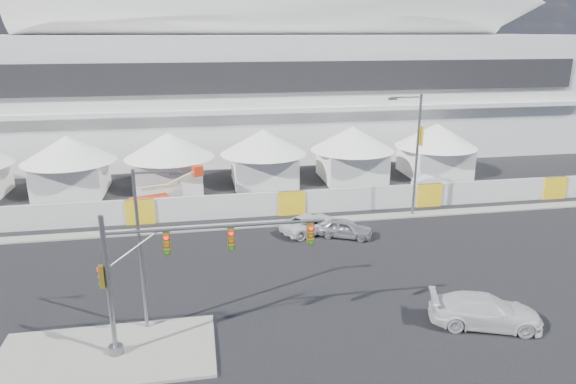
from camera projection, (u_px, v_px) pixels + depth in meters
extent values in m
plane|color=black|center=(231.00, 311.00, 27.68)|extent=(160.00, 160.00, 0.00)
cube|color=gray|center=(106.00, 354.00, 23.83)|extent=(10.00, 5.00, 0.15)
cube|color=gray|center=(460.00, 211.00, 42.77)|extent=(80.00, 1.20, 0.12)
cube|color=silver|center=(268.00, 91.00, 66.37)|extent=(80.00, 24.00, 14.00)
cube|color=black|center=(284.00, 77.00, 54.13)|extent=(68.00, 0.30, 3.20)
cube|color=silver|center=(284.00, 111.00, 54.94)|extent=(72.00, 0.80, 0.50)
cylinder|color=silver|center=(269.00, 2.00, 61.27)|extent=(57.60, 8.40, 8.40)
cylinder|color=silver|center=(286.00, 6.00, 61.73)|extent=(51.60, 6.80, 6.80)
cylinder|color=silver|center=(302.00, 10.00, 62.19)|extent=(45.60, 5.20, 5.20)
cone|color=silver|center=(518.00, 2.00, 66.73)|extent=(8.00, 7.60, 7.60)
cube|color=white|center=(72.00, 177.00, 47.58)|extent=(6.00, 6.00, 3.00)
cone|color=white|center=(68.00, 149.00, 46.77)|extent=(8.40, 8.40, 2.40)
cube|color=white|center=(171.00, 173.00, 49.10)|extent=(6.00, 6.00, 3.00)
cone|color=white|center=(169.00, 145.00, 48.29)|extent=(8.40, 8.40, 2.40)
cube|color=white|center=(264.00, 168.00, 50.61)|extent=(6.00, 6.00, 3.00)
cone|color=white|center=(263.00, 141.00, 49.81)|extent=(8.40, 8.40, 2.40)
cube|color=white|center=(351.00, 164.00, 52.13)|extent=(6.00, 6.00, 3.00)
cone|color=white|center=(352.00, 138.00, 51.32)|extent=(8.40, 8.40, 2.40)
cube|color=white|center=(434.00, 161.00, 53.65)|extent=(6.00, 6.00, 3.00)
cone|color=white|center=(436.00, 135.00, 52.84)|extent=(8.40, 8.40, 2.40)
cube|color=silver|center=(291.00, 203.00, 42.01)|extent=(70.00, 0.25, 2.00)
imported|color=silver|center=(345.00, 228.00, 37.46)|extent=(3.14, 4.31, 1.36)
imported|color=silver|center=(312.00, 224.00, 38.36)|extent=(4.04, 5.40, 1.36)
imported|color=silver|center=(485.00, 311.00, 26.13)|extent=(3.88, 5.99, 1.61)
imported|color=white|center=(434.00, 183.00, 48.80)|extent=(2.02, 4.22, 1.33)
cylinder|color=gray|center=(109.00, 287.00, 22.77)|extent=(0.23, 0.23, 6.81)
cylinder|color=gray|center=(116.00, 350.00, 23.73)|extent=(0.66, 0.66, 0.40)
cylinder|color=gray|center=(218.00, 227.00, 22.83)|extent=(9.82, 0.15, 0.15)
cube|color=#594714|center=(167.00, 244.00, 22.65)|extent=(0.32, 0.22, 1.05)
cube|color=#594714|center=(231.00, 239.00, 23.12)|extent=(0.32, 0.22, 1.05)
cube|color=#594714|center=(310.00, 234.00, 23.74)|extent=(0.32, 0.22, 1.05)
cube|color=#594714|center=(102.00, 276.00, 22.56)|extent=(0.22, 0.32, 1.05)
cylinder|color=gray|center=(140.00, 252.00, 24.74)|extent=(0.16, 0.16, 8.23)
cylinder|color=gray|center=(155.00, 172.00, 23.73)|extent=(2.01, 0.11, 0.11)
cube|color=gray|center=(176.00, 173.00, 23.91)|extent=(0.55, 0.23, 0.14)
cylinder|color=gray|center=(417.00, 157.00, 40.59)|extent=(0.20, 0.20, 9.87)
cylinder|color=gray|center=(406.00, 97.00, 38.98)|extent=(2.41, 0.13, 0.13)
cube|color=gray|center=(393.00, 99.00, 38.83)|extent=(0.66, 0.27, 0.16)
cube|color=yellow|center=(421.00, 136.00, 40.15)|extent=(0.03, 0.66, 1.54)
cube|color=red|center=(150.00, 203.00, 43.51)|extent=(3.53, 2.36, 0.99)
cube|color=beige|center=(162.00, 188.00, 43.31)|extent=(3.36, 1.35, 0.32)
cube|color=beige|center=(185.00, 180.00, 43.48)|extent=(2.61, 1.07, 1.09)
cube|color=red|center=(200.00, 175.00, 43.56)|extent=(1.02, 1.02, 0.90)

